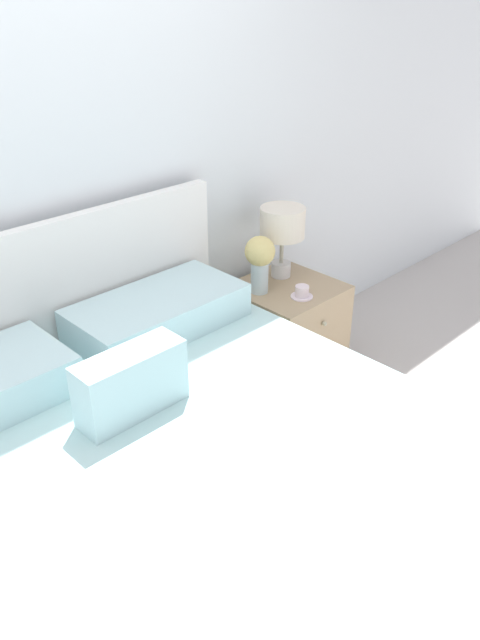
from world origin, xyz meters
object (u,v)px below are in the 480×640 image
at_px(nightstand, 285,332).
at_px(flower_vase, 260,258).
at_px(teacup, 302,292).
at_px(table_lamp, 282,227).
at_px(bed, 188,513).

height_order(nightstand, flower_vase, flower_vase).
relative_size(nightstand, teacup, 4.82).
distance_m(flower_vase, teacup, 0.26).
height_order(nightstand, table_lamp, table_lamp).
bearing_deg(bed, table_lamp, 30.59).
bearing_deg(teacup, table_lamp, 65.18).
relative_size(table_lamp, flower_vase, 1.27).
relative_size(bed, teacup, 17.98).
relative_size(table_lamp, teacup, 3.38).
bearing_deg(teacup, flower_vase, 118.99).
bearing_deg(bed, teacup, 23.98).
relative_size(bed, table_lamp, 5.32).
xyz_separation_m(bed, teacup, (1.15, 0.51, 0.22)).
relative_size(bed, flower_vase, 6.78).
height_order(table_lamp, teacup, table_lamp).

